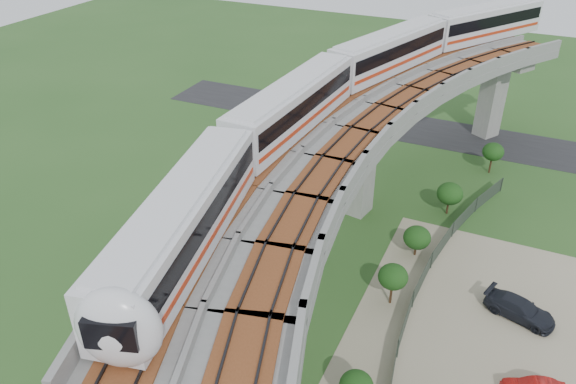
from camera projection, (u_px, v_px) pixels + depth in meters
name	position (u px, v px, depth m)	size (l,w,h in m)	color
ground	(301.00, 276.00, 42.52)	(160.00, 160.00, 0.00)	#2B5321
dirt_lot	(489.00, 352.00, 35.96)	(18.00, 26.00, 0.04)	gray
asphalt_road	(402.00, 127.00, 65.93)	(60.00, 8.00, 0.03)	#232326
viaduct	(357.00, 183.00, 36.50)	(19.58, 73.98, 11.40)	#99968E
metro_train	(366.00, 83.00, 43.28)	(15.93, 60.50, 3.64)	silver
fence	(431.00, 305.00, 38.66)	(3.87, 38.73, 1.50)	#2D382D
tree_0	(493.00, 152.00, 55.21)	(2.09, 2.09, 3.23)	#382314
tree_1	(450.00, 194.00, 48.90)	(2.28, 2.28, 3.02)	#382314
tree_2	(417.00, 238.00, 43.85)	(2.15, 2.15, 2.61)	#382314
tree_3	(393.00, 277.00, 38.70)	(2.09, 2.09, 3.27)	#382314
car_dark	(520.00, 309.00, 38.32)	(1.93, 4.75, 1.38)	black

